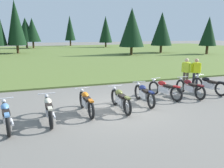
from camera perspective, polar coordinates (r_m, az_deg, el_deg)
ground_plane at (r=9.52m, az=1.17°, el=-6.04°), size 140.00×140.00×0.00m
grass_moorland at (r=35.07m, az=-13.84°, el=7.29°), size 80.00×44.00×0.10m
forest_treeline at (r=40.40m, az=-20.70°, el=13.25°), size 44.13×30.13×8.65m
motorcycle_sky_blue at (r=8.20m, az=-24.78°, el=-7.10°), size 0.67×2.09×0.88m
motorcycle_cream at (r=8.34m, az=-15.43°, el=-6.05°), size 0.62×2.10×0.88m
motorcycle_orange at (r=8.92m, az=-6.41°, el=-4.45°), size 0.62×2.10×0.88m
motorcycle_olive at (r=9.23m, az=2.11°, el=-3.80°), size 0.62×2.10×0.88m
motorcycle_navy at (r=10.12m, az=7.96°, el=-2.45°), size 0.62×2.10×0.88m
motorcycle_red at (r=11.19m, az=12.87°, el=-1.20°), size 0.81×2.04×0.88m
motorcycle_maroon at (r=11.82m, az=18.72°, el=-0.82°), size 0.62×2.10×0.88m
motorcycle_black at (r=12.82m, az=22.79°, el=-0.14°), size 0.74×2.07×0.88m
rider_with_back_turned at (r=13.52m, az=17.89°, el=3.06°), size 0.36×0.50×1.67m
rider_in_hivis_vest at (r=13.58m, az=20.06°, el=2.94°), size 0.53×0.32×1.67m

